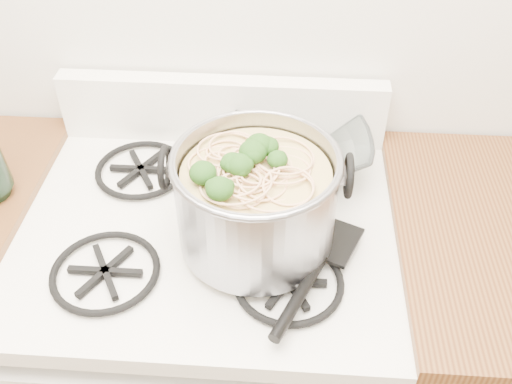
% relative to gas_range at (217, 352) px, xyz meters
% --- Properties ---
extents(gas_range, '(0.76, 0.66, 0.92)m').
position_rel_gas_range_xyz_m(gas_range, '(0.00, 0.00, 0.00)').
color(gas_range, white).
rests_on(gas_range, ground).
extents(counter_left, '(0.25, 0.65, 0.92)m').
position_rel_gas_range_xyz_m(counter_left, '(-0.51, 0.00, 0.02)').
color(counter_left, silver).
rests_on(counter_left, ground).
extents(stock_pot, '(0.33, 0.30, 0.21)m').
position_rel_gas_range_xyz_m(stock_pot, '(0.10, -0.05, 0.58)').
color(stock_pot, gray).
rests_on(stock_pot, gas_range).
extents(spatula, '(0.39, 0.40, 0.02)m').
position_rel_gas_range_xyz_m(spatula, '(0.25, -0.05, 0.50)').
color(spatula, black).
rests_on(spatula, gas_range).
extents(glass_bowl, '(0.14, 0.14, 0.03)m').
position_rel_gas_range_xyz_m(glass_bowl, '(0.18, 0.20, 0.50)').
color(glass_bowl, white).
rests_on(glass_bowl, gas_range).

